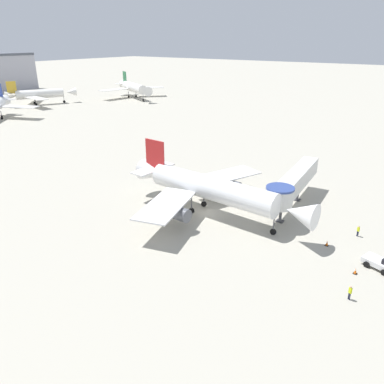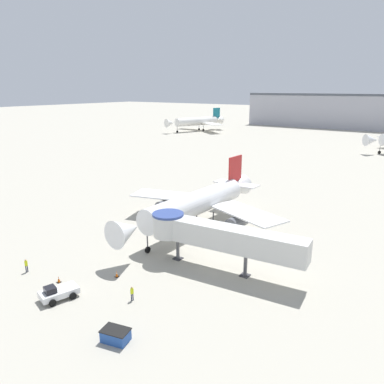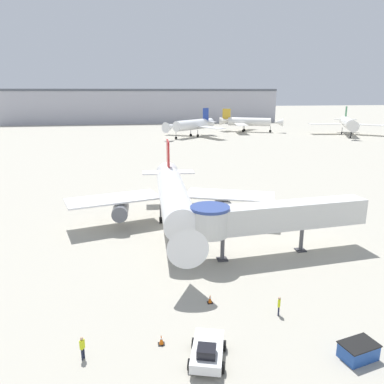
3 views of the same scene
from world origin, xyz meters
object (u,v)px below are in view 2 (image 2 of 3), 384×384
object	(u,v)px
ground_crew_wing_walker	(26,265)
jet_bridge	(214,235)
traffic_cone_apron_front	(59,279)
service_container_blue	(116,335)
traffic_cone_near_nose	(117,274)
background_jet_teal_tail	(198,121)
pushback_tug_white	(58,292)
ground_crew_marshaller	(132,292)
main_airplane	(198,203)

from	to	relation	value
ground_crew_wing_walker	jet_bridge	bearing A→B (deg)	161.89
jet_bridge	traffic_cone_apron_front	distance (m)	18.94
ground_crew_wing_walker	service_container_blue	bearing A→B (deg)	115.23
traffic_cone_near_nose	ground_crew_wing_walker	xyz separation A→B (m)	(-9.93, -5.41, 0.63)
service_container_blue	traffic_cone_apron_front	bearing A→B (deg)	164.51
service_container_blue	ground_crew_wing_walker	bearing A→B (deg)	170.84
ground_crew_wing_walker	background_jet_teal_tail	bearing A→B (deg)	-119.42
pushback_tug_white	ground_crew_marshaller	size ratio (longest dim) A/B	2.64
traffic_cone_apron_front	ground_crew_wing_walker	bearing A→B (deg)	-173.08
main_airplane	ground_crew_marshaller	bearing A→B (deg)	-71.71
traffic_cone_apron_front	ground_crew_marshaller	size ratio (longest dim) A/B	0.47
traffic_cone_apron_front	main_airplane	bearing A→B (deg)	81.02
main_airplane	jet_bridge	distance (m)	13.58
traffic_cone_near_nose	ground_crew_marshaller	xyz separation A→B (m)	(5.09, -2.71, 0.58)
traffic_cone_apron_front	ground_crew_wing_walker	xyz separation A→B (m)	(-5.35, -0.65, 0.62)
traffic_cone_near_nose	ground_crew_marshaller	distance (m)	5.79
service_container_blue	background_jet_teal_tail	distance (m)	167.00
main_airplane	traffic_cone_apron_front	xyz separation A→B (m)	(-3.69, -23.34, -3.91)
ground_crew_marshaller	main_airplane	bearing A→B (deg)	46.24
ground_crew_wing_walker	main_airplane	bearing A→B (deg)	-166.25
pushback_tug_white	ground_crew_wing_walker	world-z (taller)	ground_crew_wing_walker
pushback_tug_white	background_jet_teal_tail	size ratio (longest dim) A/B	0.13
jet_bridge	traffic_cone_apron_front	size ratio (longest dim) A/B	26.02
main_airplane	ground_crew_wing_walker	bearing A→B (deg)	-108.05
main_airplane	pushback_tug_white	distance (m)	25.78
main_airplane	traffic_cone_apron_front	world-z (taller)	main_airplane
main_airplane	service_container_blue	xyz separation A→B (m)	(9.36, -26.96, -3.71)
ground_crew_marshaller	service_container_blue	bearing A→B (deg)	-118.67
main_airplane	background_jet_teal_tail	size ratio (longest dim) A/B	0.92
pushback_tug_white	background_jet_teal_tail	distance (m)	160.69
main_airplane	ground_crew_wing_walker	size ratio (longest dim) A/B	18.34
traffic_cone_apron_front	ground_crew_marshaller	bearing A→B (deg)	11.98
ground_crew_wing_walker	background_jet_teal_tail	size ratio (longest dim) A/B	0.05
jet_bridge	main_airplane	bearing A→B (deg)	126.97
traffic_cone_near_nose	background_jet_teal_tail	xyz separation A→B (m)	(-78.54, 134.11, 4.61)
traffic_cone_near_nose	traffic_cone_apron_front	distance (m)	6.61
pushback_tug_white	jet_bridge	bearing A→B (deg)	74.08
traffic_cone_apron_front	background_jet_teal_tail	bearing A→B (deg)	118.04
traffic_cone_apron_front	ground_crew_wing_walker	world-z (taller)	ground_crew_wing_walker
main_airplane	background_jet_teal_tail	world-z (taller)	background_jet_teal_tail
service_container_blue	background_jet_teal_tail	xyz separation A→B (m)	(-87.00, 142.48, 4.40)
ground_crew_marshaller	background_jet_teal_tail	world-z (taller)	background_jet_teal_tail
traffic_cone_apron_front	ground_crew_marshaller	xyz separation A→B (m)	(9.67, 2.05, 0.57)
service_container_blue	ground_crew_marshaller	world-z (taller)	ground_crew_marshaller
service_container_blue	traffic_cone_near_nose	bearing A→B (deg)	135.30
ground_crew_marshaller	ground_crew_wing_walker	size ratio (longest dim) A/B	0.96
jet_bridge	background_jet_teal_tail	size ratio (longest dim) A/B	0.59
pushback_tug_white	traffic_cone_near_nose	size ratio (longest dim) A/B	5.66
pushback_tug_white	background_jet_teal_tail	world-z (taller)	background_jet_teal_tail
traffic_cone_near_nose	ground_crew_marshaller	size ratio (longest dim) A/B	0.47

